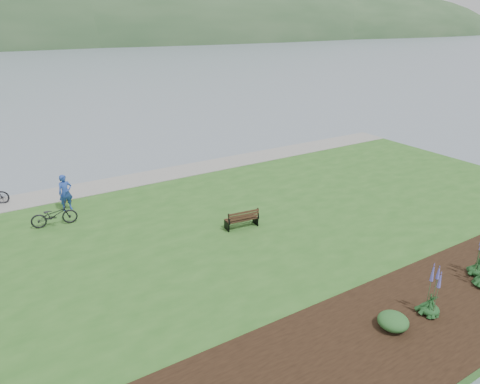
{
  "coord_description": "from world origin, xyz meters",
  "views": [
    {
      "loc": [
        -9.76,
        -16.18,
        9.08
      ],
      "look_at": [
        0.31,
        0.23,
        1.3
      ],
      "focal_mm": 32.0,
      "sensor_mm": 36.0,
      "label": 1
    }
  ],
  "objects": [
    {
      "name": "echium_4",
      "position": [
        1.15,
        -9.83,
        1.25
      ],
      "size": [
        0.62,
        0.62,
        2.15
      ],
      "color": "#14391A",
      "rests_on": "garden_bed"
    },
    {
      "name": "park_bench",
      "position": [
        -0.69,
        -1.58,
        0.85
      ],
      "size": [
        1.52,
        0.76,
        0.91
      ],
      "rotation": [
        0.0,
        0.0,
        -0.12
      ],
      "color": "black",
      "rests_on": "lawn"
    },
    {
      "name": "shoreline_path",
      "position": [
        0.0,
        6.9,
        0.42
      ],
      "size": [
        34.0,
        2.2,
        0.03
      ],
      "primitive_type": "cube",
      "color": "gray",
      "rests_on": "lawn"
    },
    {
      "name": "garden_bed",
      "position": [
        3.0,
        -9.8,
        0.42
      ],
      "size": [
        24.0,
        4.4,
        0.04
      ],
      "primitive_type": "cube",
      "color": "black",
      "rests_on": "lawn"
    },
    {
      "name": "shrub_0",
      "position": [
        -0.38,
        -9.69,
        0.67
      ],
      "size": [
        0.93,
        0.93,
        0.46
      ],
      "primitive_type": "ellipsoid",
      "color": "#1E4C21",
      "rests_on": "garden_bed"
    },
    {
      "name": "ground",
      "position": [
        0.0,
        0.0,
        0.0
      ],
      "size": [
        600.0,
        600.0,
        0.0
      ],
      "primitive_type": "plane",
      "color": "slate",
      "rests_on": "ground"
    },
    {
      "name": "bicycle_a",
      "position": [
        -7.79,
        3.06,
        0.92
      ],
      "size": [
        0.93,
        2.05,
        1.03
      ],
      "primitive_type": "imported",
      "rotation": [
        0.0,
        0.0,
        1.44
      ],
      "color": "black",
      "rests_on": "lawn"
    },
    {
      "name": "person",
      "position": [
        -6.95,
        4.61,
        1.45
      ],
      "size": [
        0.82,
        0.62,
        2.1
      ],
      "primitive_type": "imported",
      "rotation": [
        0.0,
        0.0,
        0.12
      ],
      "color": "#22409D",
      "rests_on": "lawn"
    },
    {
      "name": "far_hillside",
      "position": [
        20.0,
        170.0,
        0.0
      ],
      "size": [
        580.0,
        80.0,
        38.0
      ],
      "primitive_type": null,
      "color": "#2A4A29",
      "rests_on": "ground"
    },
    {
      "name": "pannier",
      "position": [
        -6.73,
        5.52,
        0.56
      ],
      "size": [
        0.28,
        0.34,
        0.31
      ],
      "primitive_type": "cube",
      "rotation": [
        0.0,
        0.0,
        0.38
      ],
      "color": "gold",
      "rests_on": "lawn"
    },
    {
      "name": "lawn",
      "position": [
        0.0,
        -2.0,
        0.2
      ],
      "size": [
        34.0,
        20.0,
        0.4
      ],
      "primitive_type": "cube",
      "color": "#29591F",
      "rests_on": "ground"
    }
  ]
}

